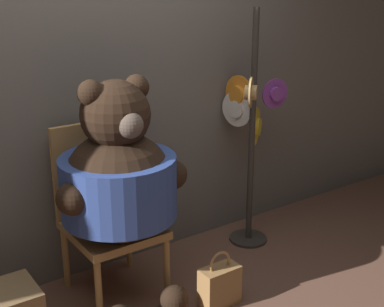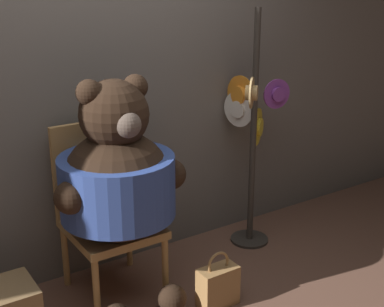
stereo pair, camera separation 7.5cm
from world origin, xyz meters
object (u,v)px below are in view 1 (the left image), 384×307
Objects in this scene: chair at (105,208)px; hat_display_rack at (250,129)px; teddy_bear at (119,180)px; handbag_on_ground at (220,285)px.

chair is 1.19m from hat_display_rack.
teddy_bear is at bearing -87.37° from chair.
teddy_bear is 3.86× the size of handbag_on_ground.
hat_display_rack reaches higher than teddy_bear.
handbag_on_ground is (0.45, -0.57, -0.41)m from chair.
hat_display_rack is at bearing 39.13° from handbag_on_ground.
handbag_on_ground is at bearing -51.63° from chair.
chair is 0.31m from teddy_bear.
hat_display_rack reaches higher than handbag_on_ground.
hat_display_rack is (1.14, 0.18, 0.07)m from teddy_bear.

